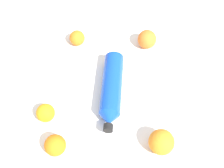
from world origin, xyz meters
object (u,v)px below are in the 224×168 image
Objects in this scene: water_bottle at (112,89)px; orange_1 at (55,145)px; orange_2 at (161,142)px; orange_0 at (46,113)px; orange_4 at (77,38)px; orange_3 at (147,39)px.

orange_1 is at bearing -35.53° from water_bottle.
orange_1 is 0.34m from orange_2.
orange_0 is 0.40m from orange_2.
orange_2 is at bearing 41.33° from water_bottle.
orange_1 is at bearing 126.87° from orange_0.
orange_2 is at bearing -163.17° from orange_1.
orange_2 reaches higher than orange_4.
orange_3 is at bearing -109.46° from orange_1.
water_bottle is 4.99× the size of orange_0.
orange_3 reaches higher than orange_1.
water_bottle is at bearing -141.59° from orange_0.
orange_3 is at bearing -167.28° from orange_4.
water_bottle is at bearing 134.11° from orange_4.
orange_3 reaches higher than orange_0.
water_bottle is 0.30m from orange_4.
orange_2 is 1.31× the size of orange_4.
water_bottle is at bearing 75.14° from orange_3.
orange_4 is (0.02, -0.37, -0.00)m from orange_0.
water_bottle reaches higher than orange_1.
orange_2 reaches higher than water_bottle.
water_bottle is 4.59× the size of orange_1.
orange_2 is (-0.21, 0.16, 0.00)m from water_bottle.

